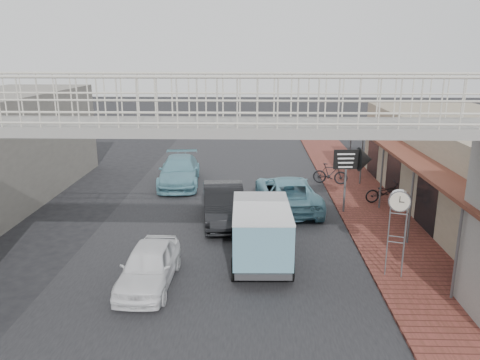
# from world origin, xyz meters

# --- Properties ---
(ground) EXTENTS (120.00, 120.00, 0.00)m
(ground) POSITION_xyz_m (0.00, 0.00, 0.00)
(ground) COLOR black
(ground) RESTS_ON ground
(road_strip) EXTENTS (10.00, 60.00, 0.01)m
(road_strip) POSITION_xyz_m (0.00, 0.00, 0.01)
(road_strip) COLOR black
(road_strip) RESTS_ON ground
(sidewalk) EXTENTS (3.00, 40.00, 0.10)m
(sidewalk) POSITION_xyz_m (6.50, 3.00, 0.05)
(sidewalk) COLOR brown
(sidewalk) RESTS_ON ground
(footbridge) EXTENTS (16.40, 2.40, 6.34)m
(footbridge) POSITION_xyz_m (0.00, -4.00, 3.18)
(footbridge) COLOR gray
(footbridge) RESTS_ON ground
(white_hatchback) EXTENTS (1.57, 3.74, 1.26)m
(white_hatchback) POSITION_xyz_m (-1.90, -2.30, 0.63)
(white_hatchback) COLOR white
(white_hatchback) RESTS_ON ground
(dark_sedan) EXTENTS (2.18, 4.83, 1.54)m
(dark_sedan) POSITION_xyz_m (0.00, 3.34, 0.77)
(dark_sedan) COLOR black
(dark_sedan) RESTS_ON ground
(angkot_curb) EXTENTS (3.01, 5.56, 1.48)m
(angkot_curb) POSITION_xyz_m (2.75, 5.10, 0.74)
(angkot_curb) COLOR #6EADBF
(angkot_curb) RESTS_ON ground
(angkot_far) EXTENTS (2.46, 5.19, 1.46)m
(angkot_far) POSITION_xyz_m (-2.73, 8.90, 0.73)
(angkot_far) COLOR #659FB0
(angkot_far) RESTS_ON ground
(angkot_van) EXTENTS (2.01, 4.21, 2.04)m
(angkot_van) POSITION_xyz_m (1.50, -0.58, 1.29)
(angkot_van) COLOR black
(angkot_van) RESTS_ON ground
(motorcycle_near) EXTENTS (1.94, 0.91, 0.98)m
(motorcycle_near) POSITION_xyz_m (7.35, 5.80, 0.59)
(motorcycle_near) COLOR black
(motorcycle_near) RESTS_ON sidewalk
(motorcycle_far) EXTENTS (1.89, 0.95, 1.10)m
(motorcycle_far) POSITION_xyz_m (5.30, 8.94, 0.65)
(motorcycle_far) COLOR black
(motorcycle_far) RESTS_ON sidewalk
(street_clock) EXTENTS (0.71, 0.65, 2.73)m
(street_clock) POSITION_xyz_m (5.69, -1.47, 2.37)
(street_clock) COLOR #59595B
(street_clock) RESTS_ON sidewalk
(arrow_sign) EXTENTS (1.68, 1.07, 2.87)m
(arrow_sign) POSITION_xyz_m (5.90, 4.45, 2.42)
(arrow_sign) COLOR #59595B
(arrow_sign) RESTS_ON sidewalk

